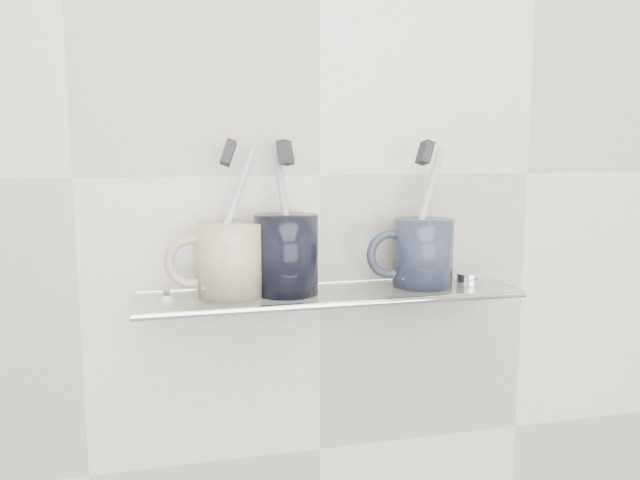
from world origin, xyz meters
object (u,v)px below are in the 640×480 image
object	(u,v)px
mug_left	(231,260)
mug_right	(423,253)
mug_center	(286,254)
shelf_glass	(331,295)

from	to	relation	value
mug_left	mug_right	size ratio (longest dim) A/B	1.02
mug_right	mug_left	bearing A→B (deg)	168.93
mug_center	mug_right	bearing A→B (deg)	-5.05
shelf_glass	mug_right	distance (m)	0.14
mug_right	shelf_glass	bearing A→B (deg)	171.13
shelf_glass	mug_left	distance (m)	0.14
mug_center	shelf_glass	bearing A→B (deg)	-9.94
shelf_glass	mug_center	distance (m)	0.08
mug_left	mug_right	bearing A→B (deg)	14.22
shelf_glass	mug_center	xyz separation A→B (m)	(-0.06, 0.00, 0.06)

